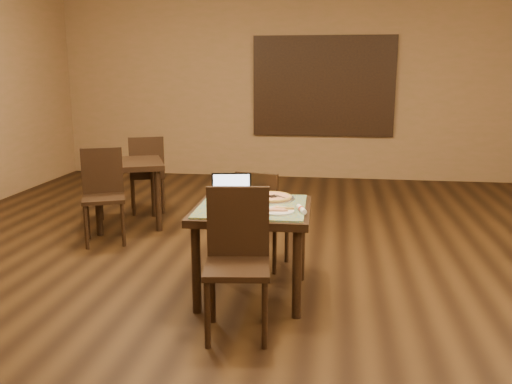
% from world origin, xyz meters
% --- Properties ---
extents(ground, '(10.00, 10.00, 0.00)m').
position_xyz_m(ground, '(0.00, 0.00, 0.00)').
color(ground, black).
rests_on(ground, ground).
extents(wall_back, '(8.00, 0.02, 3.00)m').
position_xyz_m(wall_back, '(0.00, 5.00, 1.50)').
color(wall_back, '#966D4C').
rests_on(wall_back, ground).
extents(mural, '(2.34, 0.05, 1.64)m').
position_xyz_m(mural, '(0.50, 4.96, 1.55)').
color(mural, '#235F83').
rests_on(mural, wall_back).
extents(tiled_table, '(0.94, 0.94, 0.76)m').
position_xyz_m(tiled_table, '(0.08, -0.11, 0.66)').
color(tiled_table, black).
rests_on(tiled_table, ground).
extents(chair_main_near, '(0.50, 0.50, 1.02)m').
position_xyz_m(chair_main_near, '(0.07, -0.72, 0.58)').
color(chair_main_near, black).
rests_on(chair_main_near, ground).
extents(chair_main_far, '(0.48, 0.48, 0.93)m').
position_xyz_m(chair_main_far, '(0.06, 0.51, 0.52)').
color(chair_main_far, black).
rests_on(chair_main_far, ground).
extents(laptop, '(0.36, 0.31, 0.22)m').
position_xyz_m(laptop, '(-0.12, -0.01, 0.82)').
color(laptop, black).
rests_on(laptop, tiled_table).
extents(plate, '(0.26, 0.26, 0.01)m').
position_xyz_m(plate, '(0.30, -0.29, 0.77)').
color(plate, white).
rests_on(plate, tiled_table).
extents(pizza_slice, '(0.20, 0.20, 0.02)m').
position_xyz_m(pizza_slice, '(0.30, -0.29, 0.79)').
color(pizza_slice, beige).
rests_on(pizza_slice, plate).
extents(pizza_pan, '(0.40, 0.40, 0.01)m').
position_xyz_m(pizza_pan, '(0.20, 0.13, 0.77)').
color(pizza_pan, silver).
rests_on(pizza_pan, tiled_table).
extents(pizza_whole, '(0.35, 0.35, 0.02)m').
position_xyz_m(pizza_whole, '(0.20, 0.13, 0.78)').
color(pizza_whole, beige).
rests_on(pizza_whole, pizza_pan).
extents(spatula, '(0.22, 0.24, 0.01)m').
position_xyz_m(spatula, '(0.22, 0.11, 0.79)').
color(spatula, silver).
rests_on(spatula, pizza_whole).
extents(napkin_roll, '(0.09, 0.18, 0.04)m').
position_xyz_m(napkin_roll, '(0.48, -0.25, 0.78)').
color(napkin_roll, white).
rests_on(napkin_roll, tiled_table).
extents(other_table_b, '(1.08, 1.08, 0.77)m').
position_xyz_m(other_table_b, '(-1.70, 1.71, 0.64)').
color(other_table_b, black).
rests_on(other_table_b, ground).
extents(other_table_b_chair_near, '(0.57, 0.57, 1.00)m').
position_xyz_m(other_table_b_chair_near, '(-1.73, 1.12, 0.56)').
color(other_table_b_chair_near, black).
rests_on(other_table_b_chair_near, ground).
extents(other_table_b_chair_far, '(0.57, 0.57, 1.00)m').
position_xyz_m(other_table_b_chair_far, '(-1.66, 2.30, 0.56)').
color(other_table_b_chair_far, black).
rests_on(other_table_b_chair_far, ground).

